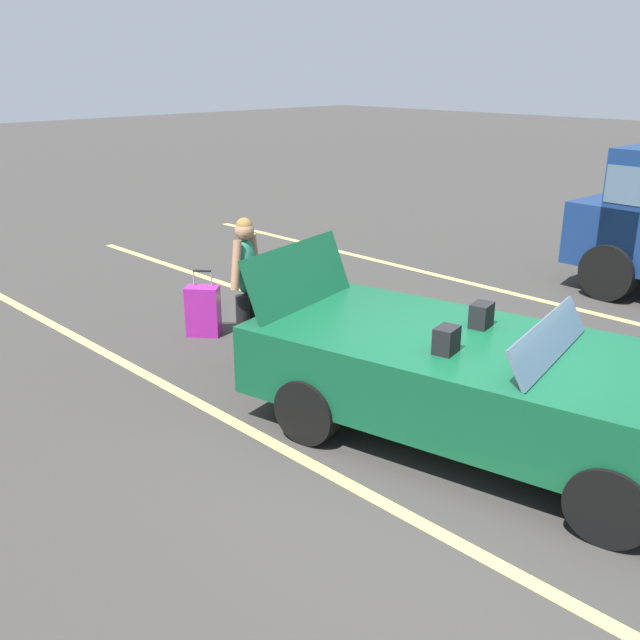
% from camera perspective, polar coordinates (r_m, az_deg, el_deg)
% --- Properties ---
extents(ground_plane, '(80.00, 80.00, 0.00)m').
position_cam_1_polar(ground_plane, '(6.61, 12.45, -9.48)').
color(ground_plane, '#383533').
extents(lot_line_near, '(18.00, 0.12, 0.01)m').
position_cam_1_polar(lot_line_near, '(5.69, 4.91, -14.20)').
color(lot_line_near, '#EAE066').
rests_on(lot_line_near, ground_plane).
extents(lot_line_mid, '(18.00, 0.12, 0.01)m').
position_cam_1_polar(lot_line_mid, '(7.70, 18.21, -5.66)').
color(lot_line_mid, '#EAE066').
rests_on(lot_line_mid, ground_plane).
extents(convertible_car, '(4.40, 2.53, 1.52)m').
position_cam_1_polar(convertible_car, '(6.28, 14.52, -5.18)').
color(convertible_car, '#0F4C2D').
rests_on(convertible_car, ground_plane).
extents(suitcase_large_black, '(0.53, 0.55, 0.94)m').
position_cam_1_polar(suitcase_large_black, '(9.06, -3.24, 1.64)').
color(suitcase_large_black, black).
rests_on(suitcase_large_black, ground_plane).
extents(suitcase_medium_bright, '(0.46, 0.44, 0.82)m').
position_cam_1_polar(suitcase_medium_bright, '(8.92, -9.26, 0.72)').
color(suitcase_medium_bright, '#991E8C').
rests_on(suitcase_medium_bright, ground_plane).
extents(traveler_person, '(0.33, 0.59, 1.65)m').
position_cam_1_polar(traveler_person, '(7.80, -5.87, 2.89)').
color(traveler_person, black).
rests_on(traveler_person, ground_plane).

